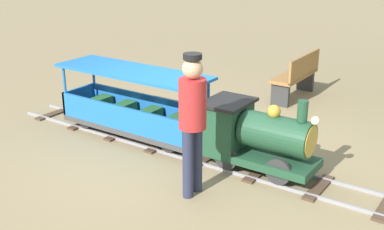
{
  "coord_description": "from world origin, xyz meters",
  "views": [
    {
      "loc": [
        4.98,
        3.57,
        2.72
      ],
      "look_at": [
        0.0,
        0.17,
        0.55
      ],
      "focal_mm": 45.61,
      "sensor_mm": 36.0,
      "label": 1
    }
  ],
  "objects_px": {
    "locomotive": "(255,135)",
    "park_bench": "(297,76)",
    "passenger_car": "(134,110)",
    "conductor_person": "(193,114)"
  },
  "relations": [
    {
      "from": "locomotive",
      "to": "park_bench",
      "type": "bearing_deg",
      "value": -166.35
    },
    {
      "from": "locomotive",
      "to": "park_bench",
      "type": "relative_size",
      "value": 1.11
    },
    {
      "from": "passenger_car",
      "to": "conductor_person",
      "type": "xyz_separation_m",
      "value": [
        0.91,
        1.64,
        0.53
      ]
    },
    {
      "from": "conductor_person",
      "to": "park_bench",
      "type": "distance_m",
      "value": 4.05
    },
    {
      "from": "locomotive",
      "to": "park_bench",
      "type": "distance_m",
      "value": 3.17
    },
    {
      "from": "park_bench",
      "to": "conductor_person",
      "type": "bearing_deg",
      "value": 6.4
    },
    {
      "from": "passenger_car",
      "to": "conductor_person",
      "type": "distance_m",
      "value": 1.95
    },
    {
      "from": "locomotive",
      "to": "passenger_car",
      "type": "xyz_separation_m",
      "value": [
        0.0,
        -1.94,
        -0.06
      ]
    },
    {
      "from": "locomotive",
      "to": "passenger_car",
      "type": "distance_m",
      "value": 1.94
    },
    {
      "from": "passenger_car",
      "to": "conductor_person",
      "type": "relative_size",
      "value": 1.45
    }
  ]
}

